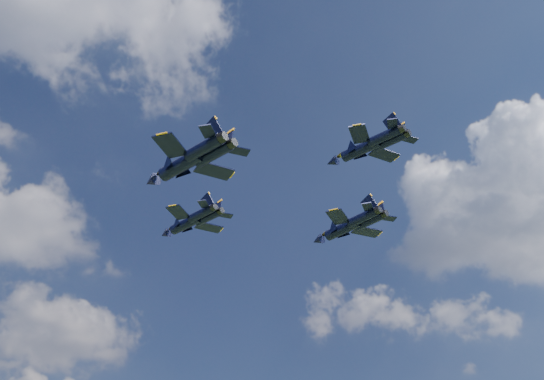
{
  "coord_description": "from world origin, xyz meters",
  "views": [
    {
      "loc": [
        -33.02,
        -72.06,
        3.49
      ],
      "look_at": [
        4.95,
        4.83,
        57.38
      ],
      "focal_mm": 45.0,
      "sensor_mm": 36.0,
      "label": 1
    }
  ],
  "objects": [
    {
      "name": "jet_left",
      "position": [
        -10.28,
        2.84,
        55.94
      ],
      "size": [
        12.84,
        17.8,
        4.22
      ],
      "rotation": [
        0.0,
        0.0,
        0.39
      ],
      "color": "black"
    },
    {
      "name": "jet_right",
      "position": [
        20.68,
        11.07,
        57.61
      ],
      "size": [
        11.82,
        16.1,
        3.79
      ],
      "rotation": [
        0.0,
        0.0,
        0.31
      ],
      "color": "black"
    },
    {
      "name": "jet_slot",
      "position": [
        11.3,
        -9.12,
        57.75
      ],
      "size": [
        9.91,
        13.64,
        3.25
      ],
      "rotation": [
        0.0,
        0.0,
        0.42
      ],
      "color": "black"
    },
    {
      "name": "jet_lead",
      "position": [
        -3.14,
        20.55,
        57.41
      ],
      "size": [
        10.54,
        14.62,
        3.46
      ],
      "rotation": [
        0.0,
        0.0,
        0.37
      ],
      "color": "black"
    }
  ]
}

